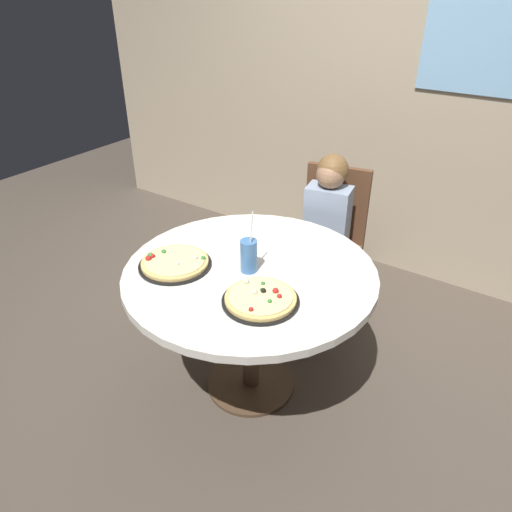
{
  "coord_description": "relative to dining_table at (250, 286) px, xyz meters",
  "views": [
    {
      "loc": [
        1.11,
        -1.58,
        1.97
      ],
      "look_at": [
        0.0,
        0.05,
        0.8
      ],
      "focal_mm": 33.65,
      "sensor_mm": 36.0,
      "label": 1
    }
  ],
  "objects": [
    {
      "name": "ground_plane",
      "position": [
        0.0,
        0.0,
        -0.65
      ],
      "size": [
        8.0,
        8.0,
        0.0
      ],
      "primitive_type": "plane",
      "color": "#4C4238"
    },
    {
      "name": "pizza_veggie",
      "position": [
        -0.32,
        -0.18,
        0.11
      ],
      "size": [
        0.35,
        0.35,
        0.05
      ],
      "color": "black",
      "rests_on": "dining_table"
    },
    {
      "name": "dining_table",
      "position": [
        0.0,
        0.0,
        0.0
      ],
      "size": [
        1.21,
        1.21,
        0.75
      ],
      "color": "silver",
      "rests_on": "ground_plane"
    },
    {
      "name": "chair_wooden",
      "position": [
        -0.02,
        0.92,
        -0.12
      ],
      "size": [
        0.47,
        0.47,
        0.95
      ],
      "color": "brown",
      "rests_on": "ground_plane"
    },
    {
      "name": "diner_child",
      "position": [
        0.01,
        0.74,
        -0.17
      ],
      "size": [
        0.32,
        0.43,
        1.08
      ],
      "color": "#3F4766",
      "rests_on": "ground_plane"
    },
    {
      "name": "pizza_cheese",
      "position": [
        0.19,
        -0.19,
        0.11
      ],
      "size": [
        0.34,
        0.34,
        0.05
      ],
      "color": "black",
      "rests_on": "dining_table"
    },
    {
      "name": "wall_with_window",
      "position": [
        0.0,
        1.69,
        0.8
      ],
      "size": [
        5.2,
        0.14,
        2.9
      ],
      "color": "tan",
      "rests_on": "ground_plane"
    },
    {
      "name": "soda_cup",
      "position": [
        0.0,
        -0.01,
        0.18
      ],
      "size": [
        0.08,
        0.08,
        0.31
      ],
      "color": "#3F72B2",
      "rests_on": "dining_table"
    }
  ]
}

